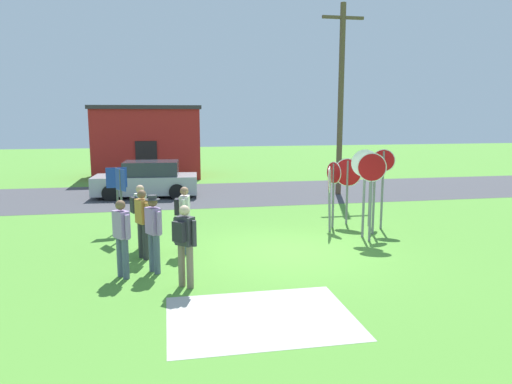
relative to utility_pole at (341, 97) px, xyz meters
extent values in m
plane|color=#518E33|center=(-4.38, -8.19, -4.20)|extent=(80.00, 80.00, 0.00)
cube|color=#424247|center=(-4.38, 0.99, -4.19)|extent=(60.00, 6.40, 0.01)
cube|color=#ADAAA3|center=(-5.87, -11.96, -4.20)|extent=(3.20, 2.40, 0.01)
cube|color=#B2231E|center=(-8.41, 7.79, -2.33)|extent=(5.59, 4.14, 3.73)
cube|color=#383333|center=(-8.41, 7.79, -0.36)|extent=(5.79, 4.34, 0.20)
cube|color=black|center=(-8.41, 5.69, -3.15)|extent=(1.10, 0.08, 2.10)
cylinder|color=brown|center=(0.00, 0.00, -0.18)|extent=(0.24, 0.24, 8.03)
cube|color=brown|center=(0.00, 0.00, 3.24)|extent=(1.80, 0.12, 0.12)
cube|color=#A5A8AD|center=(-8.28, 0.92, -3.67)|extent=(4.41, 2.09, 0.76)
cube|color=#2D333D|center=(-8.03, 0.90, -2.99)|extent=(2.33, 1.68, 0.60)
cylinder|color=black|center=(-9.67, 0.11, -3.88)|extent=(0.65, 0.26, 0.64)
cylinder|color=black|center=(-9.55, 1.91, -3.88)|extent=(0.65, 0.26, 0.64)
cylinder|color=black|center=(-7.01, -0.07, -3.88)|extent=(0.65, 0.26, 0.64)
cylinder|color=black|center=(-6.89, 1.73, -3.88)|extent=(0.65, 0.26, 0.64)
cylinder|color=slate|center=(-2.39, -5.92, -3.20)|extent=(0.09, 0.09, 1.99)
cylinder|color=white|center=(-2.39, -5.92, -2.49)|extent=(0.23, 0.65, 0.68)
cylinder|color=#B70F14|center=(-2.40, -5.92, -2.49)|extent=(0.22, 0.60, 0.63)
cylinder|color=slate|center=(-1.17, -5.87, -3.21)|extent=(0.10, 0.10, 1.97)
cylinder|color=white|center=(-1.17, -5.87, -2.50)|extent=(0.46, 0.46, 0.64)
cylinder|color=#B70F14|center=(-1.18, -5.87, -2.50)|extent=(0.43, 0.43, 0.59)
cylinder|color=slate|center=(-1.93, -7.14, -2.98)|extent=(0.14, 0.17, 2.44)
cylinder|color=white|center=(-1.93, -7.14, -2.09)|extent=(0.69, 0.41, 0.77)
cylinder|color=#B70F14|center=(-1.92, -7.13, -2.09)|extent=(0.64, 0.39, 0.72)
cylinder|color=slate|center=(-1.51, -6.89, -3.11)|extent=(0.09, 0.09, 2.17)
cylinder|color=white|center=(-1.51, -6.89, -2.28)|extent=(0.59, 0.17, 0.61)
cylinder|color=#B70F14|center=(-1.51, -6.88, -2.28)|extent=(0.55, 0.16, 0.56)
cylinder|color=slate|center=(-2.67, -6.36, -3.25)|extent=(0.15, 0.12, 1.90)
cylinder|color=white|center=(-2.67, -6.36, -2.64)|extent=(0.37, 0.75, 0.80)
cylinder|color=#B70F14|center=(-2.68, -6.35, -2.64)|extent=(0.35, 0.69, 0.74)
cylinder|color=slate|center=(-1.00, -6.36, -3.01)|extent=(0.09, 0.09, 2.38)
cylinder|color=white|center=(-1.00, -6.36, -2.10)|extent=(0.62, 0.30, 0.68)
cylinder|color=#B70F14|center=(-1.00, -6.37, -2.10)|extent=(0.57, 0.28, 0.63)
cylinder|color=slate|center=(-1.79, -5.54, -3.18)|extent=(0.10, 0.10, 2.03)
cylinder|color=white|center=(-1.79, -5.54, -2.54)|extent=(0.72, 0.55, 0.89)
cylinder|color=#B70F14|center=(-1.80, -5.55, -2.54)|extent=(0.67, 0.51, 0.83)
cylinder|color=slate|center=(-1.94, -7.61, -3.01)|extent=(0.11, 0.15, 2.38)
cylinder|color=white|center=(-1.94, -7.61, -2.15)|extent=(0.76, 0.27, 0.79)
cylinder|color=#B70F14|center=(-1.94, -7.62, -2.15)|extent=(0.71, 0.25, 0.73)
cylinder|color=#4C5670|center=(-6.95, -7.70, -3.76)|extent=(0.14, 0.14, 0.88)
cylinder|color=#4C5670|center=(-6.99, -7.92, -3.76)|extent=(0.14, 0.14, 0.88)
cube|color=beige|center=(-6.97, -7.81, -3.03)|extent=(0.28, 0.39, 0.58)
cylinder|color=beige|center=(-6.93, -7.57, -3.05)|extent=(0.09, 0.09, 0.52)
cylinder|color=beige|center=(-7.02, -8.04, -3.05)|extent=(0.09, 0.09, 0.52)
sphere|color=#9E7051|center=(-6.97, -7.81, -2.61)|extent=(0.21, 0.21, 0.21)
cube|color=#232328|center=(-7.14, -7.78, -3.01)|extent=(0.19, 0.28, 0.40)
cylinder|color=#4C5670|center=(-7.76, -9.10, -3.76)|extent=(0.14, 0.14, 0.88)
cylinder|color=#4C5670|center=(-7.65, -9.29, -3.76)|extent=(0.14, 0.14, 0.88)
cube|color=#9E7AB2|center=(-7.71, -9.20, -3.03)|extent=(0.37, 0.42, 0.58)
cylinder|color=#9E7AB2|center=(-7.83, -8.99, -3.05)|extent=(0.09, 0.09, 0.52)
cylinder|color=#9E7AB2|center=(-7.59, -9.41, -3.05)|extent=(0.09, 0.09, 0.52)
sphere|color=brown|center=(-7.71, -9.20, -2.61)|extent=(0.21, 0.21, 0.21)
cylinder|color=#333338|center=(-7.71, -9.20, -2.56)|extent=(0.32, 0.31, 0.02)
cylinder|color=#333338|center=(-7.71, -9.20, -2.51)|extent=(0.19, 0.19, 0.09)
cylinder|color=#4C5670|center=(-8.43, -9.33, -3.76)|extent=(0.14, 0.14, 0.88)
cylinder|color=#4C5670|center=(-8.30, -9.51, -3.76)|extent=(0.14, 0.14, 0.88)
cube|color=#9E7AB2|center=(-8.36, -9.42, -3.03)|extent=(0.39, 0.42, 0.58)
cylinder|color=#9E7AB2|center=(-8.50, -9.22, -3.05)|extent=(0.09, 0.09, 0.52)
cylinder|color=#9E7AB2|center=(-8.22, -9.61, -3.05)|extent=(0.09, 0.09, 0.52)
sphere|color=brown|center=(-8.36, -9.42, -2.61)|extent=(0.21, 0.21, 0.21)
cylinder|color=#7A6B56|center=(-7.15, -10.17, -3.76)|extent=(0.14, 0.14, 0.88)
cylinder|color=#7A6B56|center=(-6.98, -10.32, -3.76)|extent=(0.14, 0.14, 0.88)
cube|color=#333338|center=(-7.06, -10.24, -3.03)|extent=(0.41, 0.41, 0.58)
cylinder|color=#333338|center=(-7.24, -10.08, -3.05)|extent=(0.09, 0.09, 0.52)
cylinder|color=#333338|center=(-6.89, -10.41, -3.05)|extent=(0.09, 0.09, 0.52)
sphere|color=beige|center=(-7.06, -10.24, -2.61)|extent=(0.21, 0.21, 0.21)
cube|color=#232328|center=(-7.18, -10.37, -3.01)|extent=(0.29, 0.28, 0.40)
cylinder|color=#7A6B56|center=(-8.11, -7.18, -3.76)|extent=(0.14, 0.14, 0.88)
cylinder|color=#7A6B56|center=(-8.03, -7.38, -3.76)|extent=(0.14, 0.14, 0.88)
cube|color=beige|center=(-8.07, -7.28, -3.03)|extent=(0.34, 0.42, 0.58)
cylinder|color=beige|center=(-8.16, -7.06, -3.05)|extent=(0.09, 0.09, 0.52)
cylinder|color=beige|center=(-7.98, -7.50, -3.05)|extent=(0.09, 0.09, 0.52)
sphere|color=tan|center=(-8.07, -7.28, -2.61)|extent=(0.21, 0.21, 0.21)
cube|color=#232328|center=(-8.23, -7.34, -3.01)|extent=(0.23, 0.29, 0.40)
cylinder|color=#2D2D33|center=(-8.05, -8.01, -3.76)|extent=(0.14, 0.14, 0.88)
cylinder|color=#2D2D33|center=(-7.94, -8.20, -3.76)|extent=(0.14, 0.14, 0.88)
cube|color=#B27533|center=(-7.99, -8.11, -3.03)|extent=(0.37, 0.42, 0.58)
cylinder|color=#B27533|center=(-8.11, -7.90, -3.05)|extent=(0.09, 0.09, 0.52)
cylinder|color=#B27533|center=(-7.87, -8.32, -3.05)|extent=(0.09, 0.09, 0.52)
sphere|color=brown|center=(-7.99, -8.11, -2.61)|extent=(0.21, 0.21, 0.21)
cylinder|color=#4C4C51|center=(-8.65, -6.09, -3.21)|extent=(0.06, 0.06, 1.98)
cube|color=#1E389E|center=(-8.65, -6.09, -2.52)|extent=(0.32, 0.53, 0.60)
cylinder|color=#4C4C51|center=(-8.85, -5.18, -3.24)|extent=(0.06, 0.06, 1.92)
cube|color=#1E389E|center=(-8.85, -5.18, -2.57)|extent=(0.60, 0.11, 0.60)
camera|label=1|loc=(-7.38, -19.52, -0.74)|focal=33.24mm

